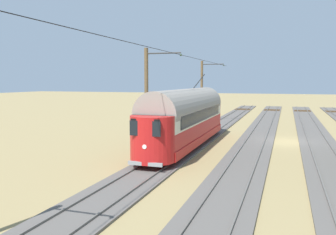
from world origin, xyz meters
TOP-DOWN VIEW (x-y plane):
  - ground_plane at (0.00, 0.00)m, footprint 220.00×220.00m
  - track_adjacent_siding at (-2.34, -0.31)m, footprint 2.80×80.00m
  - track_third_siding at (2.34, -0.31)m, footprint 2.80×80.00m
  - track_outer_siding at (7.03, -0.31)m, footprint 2.80×80.00m
  - vintage_streetcar at (7.03, 4.72)m, footprint 2.65×16.25m
  - catenary_pole_foreground at (9.51, -11.11)m, footprint 2.77×0.28m
  - catenary_pole_mid_near at (9.51, 6.19)m, footprint 2.77×0.28m
  - overhead_wire_run at (7.08, 5.48)m, footprint 2.57×38.60m

SIDE VIEW (x-z plane):
  - ground_plane at x=0.00m, z-range 0.00..0.00m
  - track_adjacent_siding at x=-2.34m, z-range -0.04..0.14m
  - track_third_siding at x=2.34m, z-range -0.04..0.14m
  - track_outer_siding at x=7.03m, z-range -0.04..0.14m
  - vintage_streetcar at x=7.03m, z-range -0.40..4.91m
  - catenary_pole_foreground at x=9.51m, z-range 0.16..7.35m
  - catenary_pole_mid_near at x=9.51m, z-range 0.16..7.35m
  - overhead_wire_run at x=7.08m, z-range 6.56..6.74m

